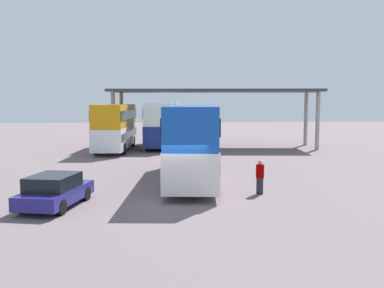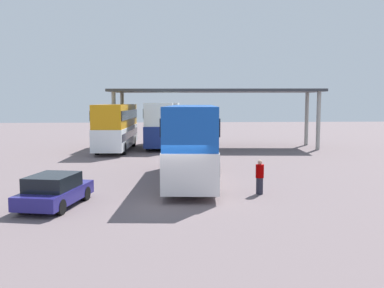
# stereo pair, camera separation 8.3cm
# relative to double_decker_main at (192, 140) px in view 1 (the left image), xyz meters

# --- Properties ---
(ground_plane) EXTENTS (140.00, 140.00, 0.00)m
(ground_plane) POSITION_rel_double_decker_main_xyz_m (-1.03, -4.68, -2.24)
(ground_plane) COLOR #685A5D
(double_decker_main) EXTENTS (3.43, 11.20, 4.07)m
(double_decker_main) POSITION_rel_double_decker_main_xyz_m (0.00, 0.00, 0.00)
(double_decker_main) COLOR silver
(double_decker_main) RESTS_ON ground_plane
(parked_hatchback) EXTENTS (2.56, 4.17, 1.35)m
(parked_hatchback) POSITION_rel_double_decker_main_xyz_m (-6.01, -5.37, -1.56)
(parked_hatchback) COLOR navy
(parked_hatchback) RESTS_ON ground_plane
(double_decker_near_canopy) EXTENTS (3.04, 10.34, 4.05)m
(double_decker_near_canopy) POSITION_rel_double_decker_main_xyz_m (-5.64, 14.75, -0.01)
(double_decker_near_canopy) COLOR white
(double_decker_near_canopy) RESTS_ON ground_plane
(double_decker_mid_row) EXTENTS (3.51, 10.28, 4.18)m
(double_decker_mid_row) POSITION_rel_double_decker_main_xyz_m (-1.46, 17.49, 0.05)
(double_decker_mid_row) COLOR navy
(double_decker_mid_row) RESTS_ON ground_plane
(depot_canopy) EXTENTS (19.90, 7.02, 5.44)m
(depot_canopy) POSITION_rel_double_decker_main_xyz_m (3.36, 16.69, 2.82)
(depot_canopy) COLOR #33353A
(depot_canopy) RESTS_ON ground_plane
(pedestrian_waiting) EXTENTS (0.38, 0.38, 1.61)m
(pedestrian_waiting) POSITION_rel_double_decker_main_xyz_m (2.89, -3.66, -1.44)
(pedestrian_waiting) COLOR #262633
(pedestrian_waiting) RESTS_ON ground_plane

